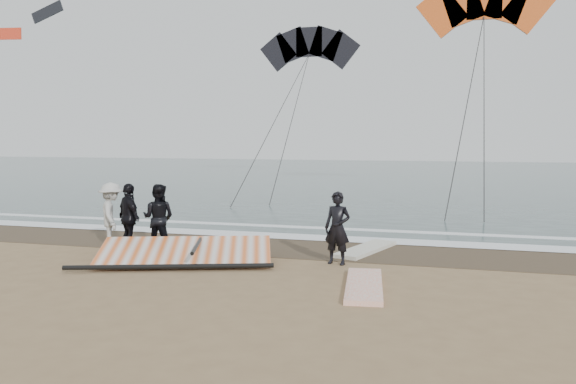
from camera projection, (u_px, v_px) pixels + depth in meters
The scene contains 12 objects.
ground at pixel (239, 294), 10.30m from camera, with size 120.00×120.00×0.00m, color #8C704C.
sea at pixel (391, 176), 42.00m from camera, with size 120.00×54.00×0.02m, color #233838.
wet_sand at pixel (298, 247), 14.63m from camera, with size 120.00×2.80×0.01m, color #4C3D2B.
foam_near at pixel (310, 237), 15.97m from camera, with size 120.00×0.90×0.01m, color white.
foam_far at pixel (322, 228), 17.60m from camera, with size 120.00×0.45×0.01m, color white.
man_main at pixel (337, 228), 12.63m from camera, with size 0.60×0.40×1.65m, color black.
board_white at pixel (364, 285), 10.70m from camera, with size 0.68×2.42×0.10m, color white.
board_cream at pixel (366, 249), 14.14m from camera, with size 0.64×2.39×0.10m, color beige.
trio_cluster at pixel (131, 217), 14.26m from camera, with size 2.42×1.39×1.72m.
sail_rig at pixel (185, 254), 12.88m from camera, with size 4.29×2.83×0.50m.
kite_red at pixel (484, 10), 26.80m from camera, with size 7.03×4.85×12.91m.
kite_dark at pixel (309, 51), 38.46m from camera, with size 7.93×8.72×19.21m.
Camera 1 is at (3.51, -9.48, 2.86)m, focal length 35.00 mm.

